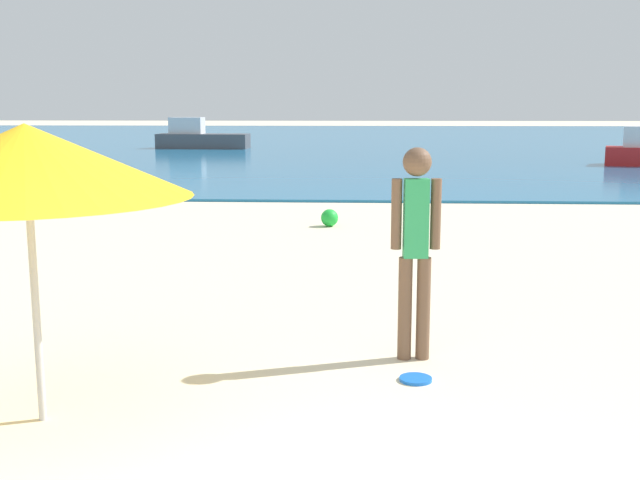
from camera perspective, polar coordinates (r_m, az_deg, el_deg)
water at (r=46.34m, az=2.02°, el=7.42°), size 160.00×60.00×0.06m
person_standing at (r=6.20m, az=7.06°, el=-0.06°), size 0.40×0.23×1.72m
frisbee at (r=5.94m, az=7.07°, el=-10.14°), size 0.25×0.25×0.03m
boat_far at (r=36.59m, az=-8.86°, el=7.47°), size 4.26×1.53×1.43m
beach_ball at (r=13.18m, az=0.71°, el=1.65°), size 0.30×0.30×0.30m
beach_umbrella at (r=5.15m, az=-20.85°, el=5.46°), size 2.05×2.05×1.93m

